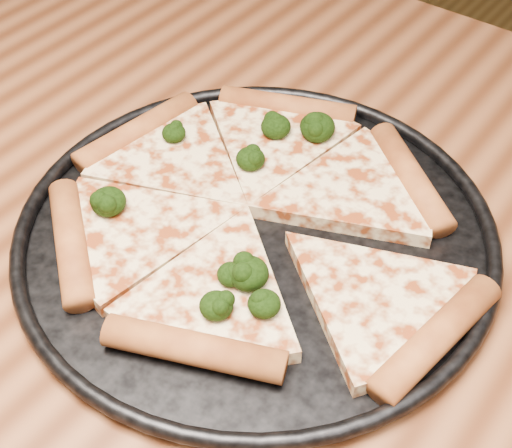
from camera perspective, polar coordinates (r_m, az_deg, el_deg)
The scene contains 4 objects.
dining_table at distance 0.62m, azimuth 6.20°, elevation -12.96°, with size 1.20×0.90×0.75m.
pizza_pan at distance 0.59m, azimuth 0.00°, elevation -0.56°, with size 0.38×0.38×0.02m.
pizza at distance 0.60m, azimuth -0.13°, elevation 0.88°, with size 0.36×0.33×0.02m.
broccoli_florets at distance 0.60m, azimuth -0.44°, elevation 2.76°, with size 0.20×0.23×0.02m.
Camera 1 is at (0.14, -0.30, 1.18)m, focal length 52.83 mm.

